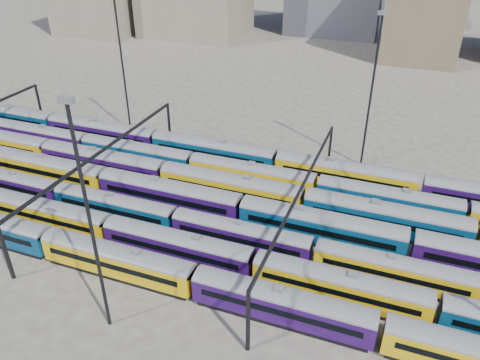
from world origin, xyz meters
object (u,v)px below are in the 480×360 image
(rake_1, at_px, (108,227))
(mast_2, at_px, (89,216))
(rake_2, at_px, (115,205))
(rake_0, at_px, (282,302))

(rake_1, height_order, mast_2, mast_2)
(rake_2, relative_size, mast_2, 5.19)
(rake_0, height_order, mast_2, mast_2)
(rake_2, bearing_deg, rake_0, -20.02)
(rake_0, xyz_separation_m, mast_2, (-17.03, -7.00, 11.35))
(rake_1, distance_m, rake_2, 5.55)
(rake_1, xyz_separation_m, mast_2, (8.01, -12.00, 11.37))
(rake_0, bearing_deg, rake_2, 159.98)
(rake_1, bearing_deg, rake_0, -11.30)
(mast_2, bearing_deg, rake_1, 123.71)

